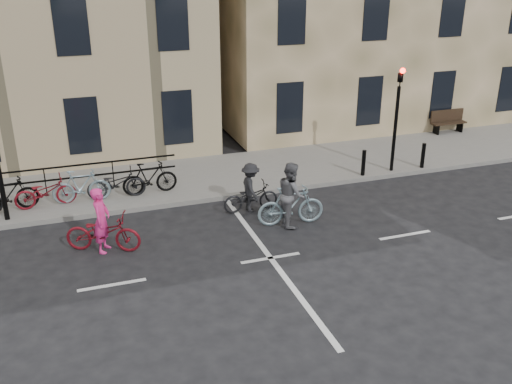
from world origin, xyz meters
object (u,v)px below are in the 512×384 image
object	(u,v)px
bench	(448,120)
cyclist_dark	(251,193)
traffic_light	(397,107)
cyclist_pink	(103,229)
cyclist_grey	(291,200)

from	to	relation	value
bench	cyclist_dark	distance (m)	11.56
traffic_light	cyclist_pink	size ratio (longest dim) A/B	1.86
traffic_light	cyclist_dark	xyz separation A→B (m)	(-5.74, -1.36, -1.85)
traffic_light	cyclist_grey	bearing A→B (deg)	-152.05
bench	cyclist_pink	world-z (taller)	cyclist_pink
cyclist_grey	cyclist_dark	distance (m)	1.50
bench	traffic_light	bearing A→B (deg)	-144.75
cyclist_dark	cyclist_pink	bearing A→B (deg)	104.44
traffic_light	cyclist_pink	bearing A→B (deg)	-166.16
cyclist_pink	traffic_light	bearing A→B (deg)	-53.24
cyclist_pink	cyclist_dark	xyz separation A→B (m)	(4.46, 1.16, -0.01)
cyclist_dark	cyclist_grey	bearing A→B (deg)	-148.25
traffic_light	bench	distance (m)	6.14
cyclist_pink	cyclist_grey	world-z (taller)	cyclist_grey
cyclist_pink	cyclist_dark	size ratio (longest dim) A/B	1.23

